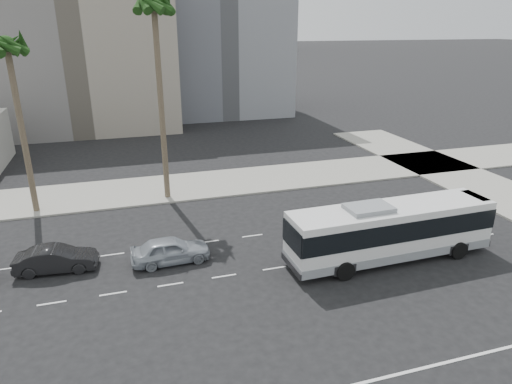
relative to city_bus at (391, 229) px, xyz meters
name	(u,v)px	position (x,y,z in m)	size (l,w,h in m)	color
ground	(274,268)	(-6.99, 0.83, -1.91)	(700.00, 700.00, 0.00)	black
sidewalk_north	(217,183)	(-6.99, 16.33, -1.83)	(120.00, 7.00, 0.15)	gray
midrise_beige_west	(79,59)	(-18.99, 45.83, 7.09)	(24.00, 18.00, 18.00)	slate
midrise_gray_center	(214,26)	(1.01, 52.83, 11.09)	(20.00, 20.00, 26.00)	slate
city_bus	(391,229)	(0.00, 0.00, 0.00)	(12.70, 3.12, 3.63)	silver
car_a	(170,250)	(-12.62, 3.38, -1.12)	(4.63, 1.86, 1.58)	#9299A3
car_b	(56,259)	(-19.00, 4.26, -1.17)	(4.49, 1.57, 1.48)	black
palm_near	(154,8)	(-11.58, 14.09, 12.47)	(4.71, 4.71, 15.87)	brown
palm_mid	(7,48)	(-21.40, 14.03, 9.95)	(4.25, 4.25, 13.17)	brown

